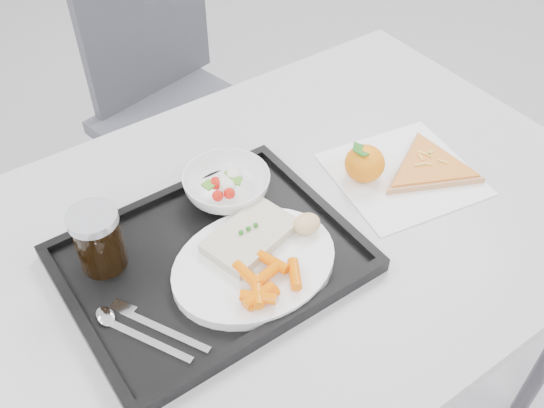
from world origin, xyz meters
TOP-DOWN VIEW (x-y plane):
  - table at (0.00, 0.30)m, footprint 1.20×0.80m
  - chair at (0.18, 1.07)m, footprint 0.50×0.50m
  - tray at (-0.14, 0.29)m, footprint 0.45×0.35m
  - dinner_plate at (-0.10, 0.23)m, footprint 0.27×0.27m
  - fish_fillet at (-0.08, 0.27)m, footprint 0.16×0.12m
  - bread_roll at (0.01, 0.23)m, footprint 0.06×0.05m
  - salad_bowl at (-0.05, 0.39)m, footprint 0.15×0.15m
  - cola_glass at (-0.29, 0.38)m, footprint 0.08×0.08m
  - cutlery at (-0.30, 0.24)m, footprint 0.12×0.16m
  - napkin at (0.26, 0.27)m, footprint 0.29×0.28m
  - tangerine at (0.19, 0.30)m, footprint 0.09×0.09m
  - pizza_slice at (0.31, 0.24)m, footprint 0.23×0.23m
  - carrot_pile at (-0.12, 0.17)m, footprint 0.12×0.09m
  - salad_contents at (-0.05, 0.39)m, footprint 0.08×0.06m

SIDE VIEW (x-z plane):
  - chair at x=0.18m, z-range 0.07..1.00m
  - table at x=0.00m, z-range 0.31..1.06m
  - napkin at x=0.26m, z-range 0.75..0.75m
  - tray at x=-0.14m, z-range 0.75..0.77m
  - pizza_slice at x=0.31m, z-range 0.75..0.77m
  - cutlery at x=-0.30m, z-range 0.76..0.77m
  - dinner_plate at x=-0.10m, z-range 0.77..0.78m
  - tangerine at x=0.19m, z-range 0.75..0.82m
  - salad_bowl at x=-0.05m, z-range 0.77..0.81m
  - fish_fillet at x=-0.08m, z-range 0.78..0.81m
  - carrot_pile at x=-0.12m, z-range 0.78..0.81m
  - bread_roll at x=0.01m, z-range 0.78..0.81m
  - salad_contents at x=-0.05m, z-range 0.79..0.81m
  - cola_glass at x=-0.29m, z-range 0.77..0.88m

